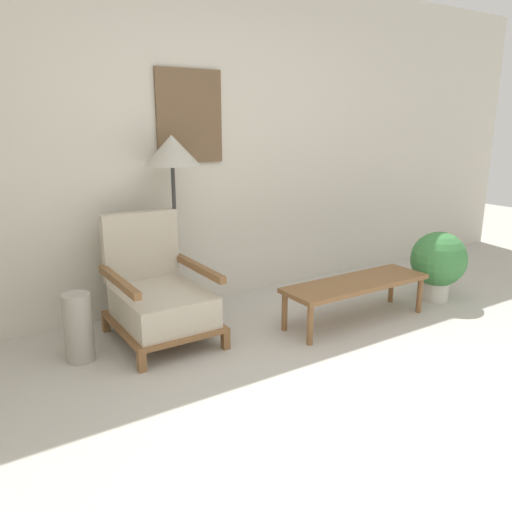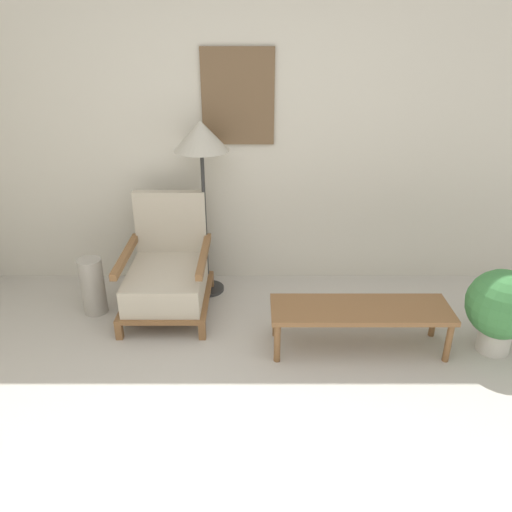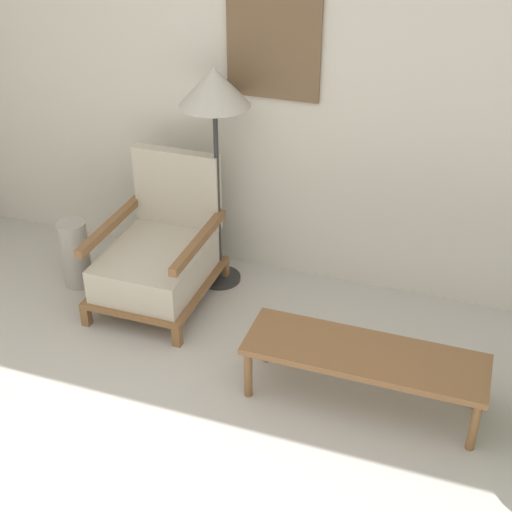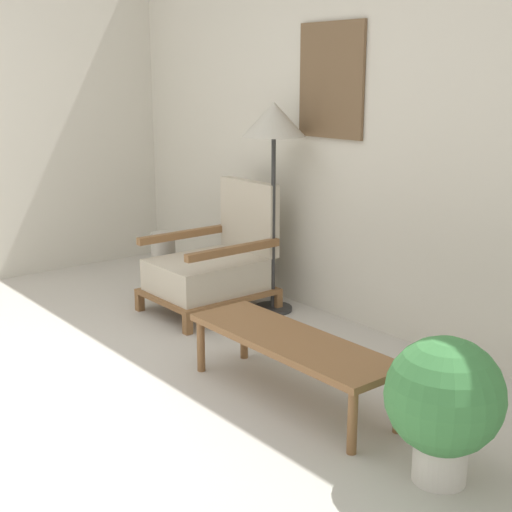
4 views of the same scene
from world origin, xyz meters
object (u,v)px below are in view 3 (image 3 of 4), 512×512
(floor_lamp, at_px, (215,99))
(coffee_table, at_px, (365,358))
(armchair, at_px, (159,253))
(vase, at_px, (75,254))

(floor_lamp, bearing_deg, coffee_table, -36.58)
(coffee_table, bearing_deg, floor_lamp, 143.42)
(armchair, distance_m, coffee_table, 1.49)
(floor_lamp, xyz_separation_m, coffee_table, (1.12, -0.83, -0.94))
(coffee_table, height_order, vase, vase)
(floor_lamp, relative_size, coffee_table, 1.16)
(coffee_table, bearing_deg, armchair, 159.05)
(coffee_table, distance_m, vase, 2.03)
(floor_lamp, height_order, vase, floor_lamp)
(armchair, xyz_separation_m, coffee_table, (1.39, -0.53, -0.03))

